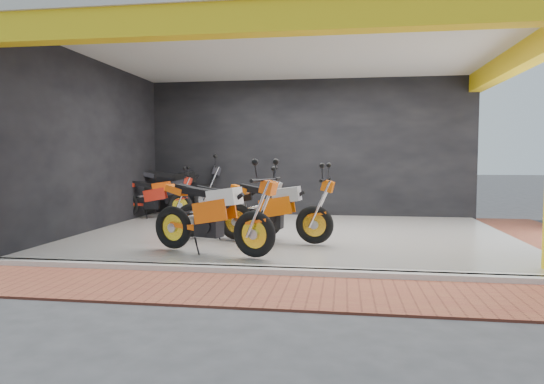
{
  "coord_description": "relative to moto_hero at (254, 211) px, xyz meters",
  "views": [
    {
      "loc": [
        0.94,
        -7.2,
        1.53
      ],
      "look_at": [
        -0.4,
        1.75,
        0.9
      ],
      "focal_mm": 32.0,
      "sensor_mm": 36.0,
      "label": 1
    }
  ],
  "objects": [
    {
      "name": "back_wall",
      "position": [
        0.31,
        5.6,
        0.97
      ],
      "size": [
        8.2,
        0.2,
        3.5
      ],
      "primitive_type": "cube",
      "color": "black",
      "rests_on": "ground"
    },
    {
      "name": "paver_front",
      "position": [
        0.31,
        -1.3,
        -0.77
      ],
      "size": [
        9.0,
        1.4,
        0.03
      ],
      "primitive_type": "cube",
      "color": "brown",
      "rests_on": "ground"
    },
    {
      "name": "moto_row_b",
      "position": [
        -0.13,
        1.71,
        -0.06
      ],
      "size": [
        2.08,
        0.91,
        1.24
      ],
      "primitive_type": null,
      "rotation": [
        0.0,
        0.0,
        0.08
      ],
      "color": "#A2A5A9",
      "rests_on": "showroom_floor"
    },
    {
      "name": "moto_row_d",
      "position": [
        -2.23,
        5.32,
        0.05
      ],
      "size": [
        2.57,
        1.61,
        1.47
      ],
      "primitive_type": null,
      "rotation": [
        0.0,
        0.0,
        0.32
      ],
      "color": "black",
      "rests_on": "showroom_floor"
    },
    {
      "name": "ground",
      "position": [
        0.31,
        0.5,
        -0.78
      ],
      "size": [
        80.0,
        80.0,
        0.0
      ],
      "primitive_type": "plane",
      "color": "#2D2D30",
      "rests_on": "ground"
    },
    {
      "name": "header_beam_front",
      "position": [
        0.31,
        -0.5,
        2.52
      ],
      "size": [
        8.4,
        0.3,
        0.4
      ],
      "primitive_type": "cube",
      "color": "yellow",
      "rests_on": "corner_column"
    },
    {
      "name": "floor_kerb",
      "position": [
        0.31,
        -0.52,
        -0.73
      ],
      "size": [
        8.0,
        0.2,
        0.1
      ],
      "primitive_type": "cube",
      "color": "silver",
      "rests_on": "ground"
    },
    {
      "name": "moto_hero",
      "position": [
        0.0,
        0.0,
        0.0
      ],
      "size": [
        2.38,
        1.5,
        1.36
      ],
      "primitive_type": null,
      "rotation": [
        0.0,
        0.0,
        -0.33
      ],
      "color": "#FF5E0A",
      "rests_on": "showroom_floor"
    },
    {
      "name": "showroom_ceiling",
      "position": [
        0.31,
        2.5,
        2.82
      ],
      "size": [
        8.4,
        6.4,
        0.2
      ],
      "primitive_type": "cube",
      "color": "beige",
      "rests_on": "corner_column"
    },
    {
      "name": "moto_row_a",
      "position": [
        0.78,
        1.22,
        -0.03
      ],
      "size": [
        2.22,
        1.09,
        1.3
      ],
      "primitive_type": null,
      "rotation": [
        0.0,
        0.0,
        -0.15
      ],
      "color": "#E75F09",
      "rests_on": "showroom_floor"
    },
    {
      "name": "left_wall",
      "position": [
        -3.79,
        2.5,
        0.97
      ],
      "size": [
        0.2,
        6.2,
        3.5
      ],
      "primitive_type": "cube",
      "color": "black",
      "rests_on": "ground"
    },
    {
      "name": "moto_row_c",
      "position": [
        -2.61,
        4.33,
        -0.09
      ],
      "size": [
        2.03,
        1.02,
        1.19
      ],
      "primitive_type": null,
      "rotation": [
        0.0,
        0.0,
        0.16
      ],
      "color": "red",
      "rests_on": "showroom_floor"
    },
    {
      "name": "header_beam_right",
      "position": [
        4.31,
        2.5,
        2.52
      ],
      "size": [
        0.3,
        6.4,
        0.4
      ],
      "primitive_type": "cube",
      "color": "yellow",
      "rests_on": "corner_column"
    },
    {
      "name": "showroom_floor",
      "position": [
        0.31,
        2.5,
        -0.73
      ],
      "size": [
        8.0,
        6.0,
        0.1
      ],
      "primitive_type": "cube",
      "color": "silver",
      "rests_on": "ground"
    }
  ]
}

